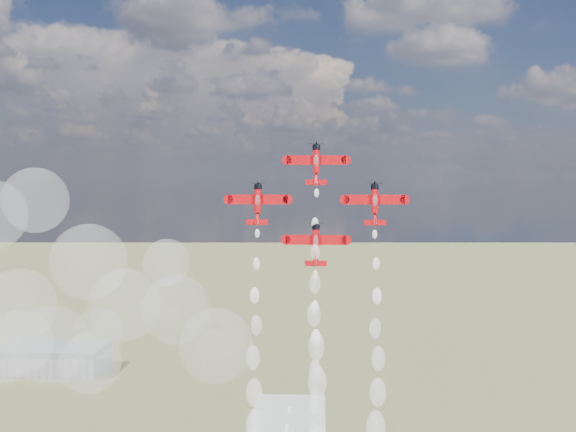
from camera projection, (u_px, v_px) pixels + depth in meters
The scene contains 7 objects.
hangar at pixel (54, 359), 335.58m from camera, with size 50.00×28.00×13.00m.
plane_lead at pixel (316, 164), 145.39m from camera, with size 12.88×4.85×9.05m.
plane_left at pixel (258, 203), 144.37m from camera, with size 12.88×4.85×9.05m.
plane_right at pixel (375, 203), 143.09m from camera, with size 12.88×4.85×9.05m.
plane_slot at pixel (316, 244), 142.07m from camera, with size 12.88×4.85×9.05m.
smoke_trail_lead at pixel (314, 418), 135.61m from camera, with size 5.39×16.98×60.09m.
drifted_smoke_cloud at pixel (84, 305), 175.35m from camera, with size 73.80×38.97×59.41m.
Camera 1 is at (13.56, -144.50, 96.88)m, focal length 42.00 mm.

